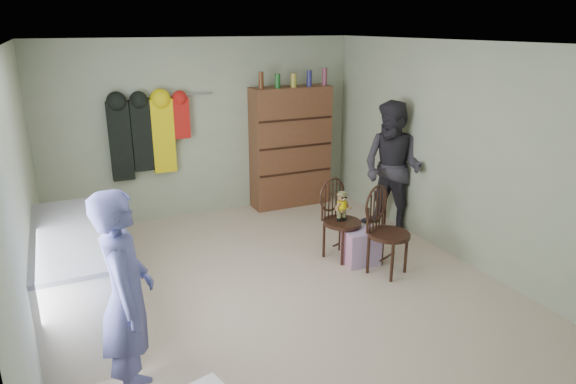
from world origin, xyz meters
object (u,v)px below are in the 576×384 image
chair_far (384,227)px  dresser (291,147)px  counter (75,280)px  chair_front (339,214)px

chair_far → dresser: bearing=65.7°
dresser → counter: bearing=-144.3°
counter → chair_far: bearing=-4.0°
chair_front → chair_far: chair_far is taller
chair_front → dresser: bearing=64.3°
counter → chair_far: 3.18m
chair_front → chair_far: (0.26, -0.55, -0.01)m
counter → chair_far: size_ratio=1.87×
chair_front → dresser: size_ratio=0.47×
counter → dresser: 3.96m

